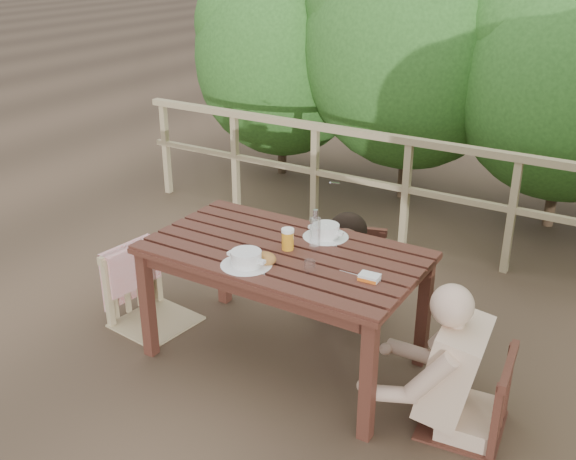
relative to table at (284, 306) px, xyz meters
The scene contains 16 objects.
ground 0.39m from the table, ahead, with size 60.00×60.00×0.00m, color brown.
table is the anchor object (origin of this frame).
chair_left 1.02m from the table, behind, with size 0.51×0.51×1.03m, color tan.
chair_far 0.86m from the table, 87.93° to the left, with size 0.51×0.51×1.02m, color #3F1F17.
chair_right 1.21m from the table, ahead, with size 0.47×0.47×0.94m, color #3F1F17.
woman 0.90m from the table, 87.98° to the left, with size 0.48×0.59×1.20m, color black, non-canonical shape.
diner_right 1.28m from the table, ahead, with size 0.58×0.71×1.43m, color #CAA88A, non-canonical shape.
railing 2.00m from the table, 90.00° to the left, with size 5.60×0.10×1.01m, color tan.
hedge_row 3.56m from the table, 82.87° to the left, with size 6.60×1.60×3.80m, color #2D5F21, non-canonical shape.
soup_near 0.53m from the table, 103.60° to the right, with size 0.30×0.30×0.10m, color silver.
soup_far 0.54m from the table, 65.89° to the left, with size 0.29×0.29×0.10m, color white.
bread_roll 0.48m from the table, 88.36° to the right, with size 0.13×0.10×0.08m, color #AD7134.
beer_glass 0.46m from the table, 20.42° to the left, with size 0.08×0.08×0.15m, color orange.
bottle 0.56m from the table, 32.78° to the left, with size 0.06×0.06×0.27m, color white.
tumbler 0.53m from the table, 30.54° to the right, with size 0.06×0.06×0.08m, color white.
butter_tub 0.75m from the table, ahead, with size 0.11×0.08×0.05m, color silver.
Camera 1 is at (1.93, -3.11, 2.53)m, focal length 41.54 mm.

